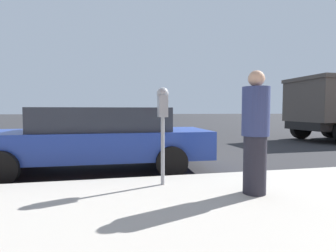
% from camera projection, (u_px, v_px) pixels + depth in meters
% --- Properties ---
extents(ground_plane, '(220.00, 220.00, 0.00)m').
position_uv_depth(ground_plane, '(118.00, 163.00, 6.76)').
color(ground_plane, '#2B2B2D').
extents(parking_meter, '(0.21, 0.19, 1.55)m').
position_uv_depth(parking_meter, '(163.00, 111.00, 4.13)').
color(parking_meter, gray).
rests_on(parking_meter, sidewalk).
extents(car_blue, '(2.04, 5.02, 1.41)m').
position_uv_depth(car_blue, '(97.00, 137.00, 5.78)').
color(car_blue, navy).
rests_on(car_blue, ground_plane).
extents(pedestrian, '(0.38, 0.38, 1.74)m').
position_uv_depth(pedestrian, '(255.00, 133.00, 3.69)').
color(pedestrian, '#23232D').
rests_on(pedestrian, sidewalk).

